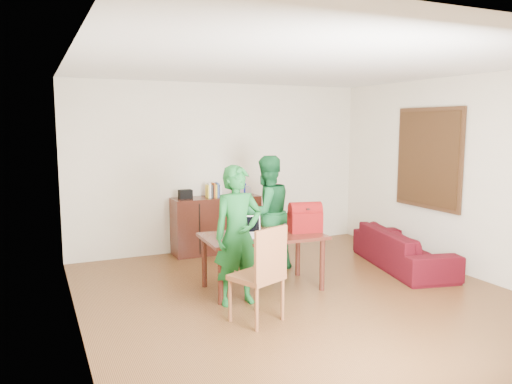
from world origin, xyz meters
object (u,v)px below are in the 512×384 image
sofa (403,248)px  bottle (285,232)px  table (263,241)px  laptop (247,233)px  red_bag (305,220)px  person_near (238,235)px  person_far (267,213)px  chair (258,293)px

sofa → bottle: bearing=113.1°
table → laptop: (-0.22, -0.02, 0.13)m
table → bottle: 0.43m
bottle → red_bag: 0.55m
person_near → person_far: person_far is taller
chair → red_bag: bearing=16.4°
bottle → person_far: bearing=75.2°
table → laptop: 0.25m
person_far → laptop: 1.00m
table → sofa: 2.26m
person_near → sofa: size_ratio=0.85×
bottle → sofa: size_ratio=0.11×
laptop → red_bag: 0.79m
person_far → sofa: (1.83, -0.73, -0.53)m
chair → sofa: bearing=-3.7°
person_near → chair: bearing=-92.6°
bottle → red_bag: red_bag is taller
chair → laptop: size_ratio=2.60×
chair → person_far: (0.90, 1.67, 0.51)m
chair → sofa: 2.89m
table → person_far: 0.88m
laptop → bottle: (0.34, -0.35, 0.05)m
chair → laptop: bearing=50.4°
table → red_bag: (0.57, -0.06, 0.23)m
red_bag → person_near: bearing=-153.3°
bottle → person_near: bearing=177.8°
person_near → person_far: size_ratio=0.99×
table → person_far: person_far is taller
bottle → sofa: 2.22m
person_near → bottle: person_near is taller
laptop → sofa: laptop is taller
table → person_far: (0.41, 0.75, 0.20)m
bottle → table: bearing=107.7°
laptop → red_bag: size_ratio=0.97×
table → chair: chair is taller
table → red_bag: bearing=-3.6°
red_bag → sofa: 1.77m
person_far → red_bag: size_ratio=4.00×
person_near → table: bearing=35.0°
sofa → person_near: bearing=110.4°
chair → bottle: (0.61, 0.55, 0.49)m
chair → sofa: chair is taller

